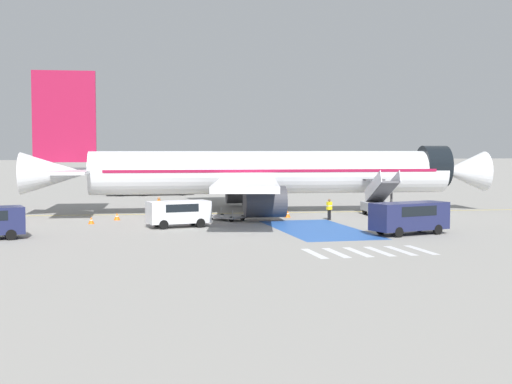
{
  "coord_description": "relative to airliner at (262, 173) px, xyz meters",
  "views": [
    {
      "loc": [
        -14.29,
        -58.62,
        5.43
      ],
      "look_at": [
        -1.15,
        -1.27,
        1.85
      ],
      "focal_mm": 50.0,
      "sensor_mm": 36.0,
      "label": 1
    }
  ],
  "objects": [
    {
      "name": "service_van_0",
      "position": [
        5.52,
        -16.96,
        -2.17
      ],
      "size": [
        5.38,
        3.13,
        2.03
      ],
      "rotation": [
        0.0,
        0.0,
        4.98
      ],
      "color": "#1E234C",
      "rests_on": "ground_plane"
    },
    {
      "name": "ground_crew_1",
      "position": [
        -8.95,
        -2.62,
        -2.44
      ],
      "size": [
        0.32,
        0.47,
        1.67
      ],
      "rotation": [
        0.0,
        0.0,
        4.49
      ],
      "color": "#2D2D33",
      "rests_on": "ground_plane"
    },
    {
      "name": "ground_crew_0",
      "position": [
        3.57,
        -7.05,
        -2.48
      ],
      "size": [
        0.49,
        0.4,
        1.61
      ],
      "rotation": [
        0.0,
        0.0,
        3.61
      ],
      "color": "black",
      "rests_on": "ground_plane"
    },
    {
      "name": "apron_walkway_bar_1",
      "position": [
        -1.63,
        -23.47,
        -3.39
      ],
      "size": [
        0.44,
        3.6,
        0.01
      ],
      "primitive_type": "cube",
      "color": "silver",
      "rests_on": "ground_plane"
    },
    {
      "name": "ground_plane",
      "position": [
        0.34,
        0.14,
        -3.39
      ],
      "size": [
        600.0,
        600.0,
        0.0
      ],
      "primitive_type": "plane",
      "color": "gray"
    },
    {
      "name": "service_van_1",
      "position": [
        -8.24,
        -9.54,
        -2.29
      ],
      "size": [
        4.5,
        2.56,
        1.82
      ],
      "rotation": [
        0.0,
        0.0,
        4.9
      ],
      "color": "silver",
      "rests_on": "ground_plane"
    },
    {
      "name": "apron_walkway_bar_2",
      "position": [
        -0.43,
        -23.47,
        -3.39
      ],
      "size": [
        0.44,
        3.6,
        0.01
      ],
      "primitive_type": "cube",
      "color": "silver",
      "rests_on": "ground_plane"
    },
    {
      "name": "apron_walkway_bar_3",
      "position": [
        0.77,
        -23.47,
        -3.39
      ],
      "size": [
        0.44,
        3.6,
        0.01
      ],
      "primitive_type": "cube",
      "color": "silver",
      "rests_on": "ground_plane"
    },
    {
      "name": "traffic_cone_0",
      "position": [
        -14.13,
        -5.92,
        -3.14
      ],
      "size": [
        0.46,
        0.46,
        0.51
      ],
      "color": "orange",
      "rests_on": "ground_plane"
    },
    {
      "name": "traffic_cone_1",
      "position": [
        -12.22,
        -3.53,
        -3.12
      ],
      "size": [
        0.5,
        0.5,
        0.55
      ],
      "color": "orange",
      "rests_on": "ground_plane"
    },
    {
      "name": "boarding_stairs_forward",
      "position": [
        8.68,
        -5.11,
        -2.44
      ],
      "size": [
        2.6,
        5.38,
        3.76
      ],
      "rotation": [
        0.0,
        0.0,
        -0.09
      ],
      "color": "#ADB2BA",
      "rests_on": "ground_plane"
    },
    {
      "name": "traffic_cone_2",
      "position": [
        0.99,
        -4.4,
        -3.11
      ],
      "size": [
        0.51,
        0.51,
        0.57
      ],
      "color": "orange",
      "rests_on": "ground_plane"
    },
    {
      "name": "apron_walkway_bar_4",
      "position": [
        1.97,
        -23.47,
        -3.39
      ],
      "size": [
        0.44,
        3.6,
        0.01
      ],
      "primitive_type": "cube",
      "color": "silver",
      "rests_on": "ground_plane"
    },
    {
      "name": "airliner",
      "position": [
        0.0,
        0.0,
        0.0
      ],
      "size": [
        39.72,
        33.47,
        11.72
      ],
      "rotation": [
        0.0,
        0.0,
        -1.66
      ],
      "color": "silver",
      "rests_on": "ground_plane"
    },
    {
      "name": "apron_walkway_bar_5",
      "position": [
        3.17,
        -23.47,
        -3.39
      ],
      "size": [
        0.44,
        3.6,
        0.01
      ],
      "primitive_type": "cube",
      "color": "silver",
      "rests_on": "ground_plane"
    },
    {
      "name": "baggage_cart",
      "position": [
        -4.11,
        -5.59,
        -3.14
      ],
      "size": [
        2.77,
        2.98,
        0.87
      ],
      "rotation": [
        0.0,
        0.0,
        3.79
      ],
      "color": "gray",
      "rests_on": "ground_plane"
    },
    {
      "name": "apron_leadline_yellow",
      "position": [
        0.77,
        -0.07,
        -3.39
      ],
      "size": [
        73.97,
        6.56,
        0.01
      ],
      "primitive_type": "cube",
      "rotation": [
        0.0,
        0.0,
        -1.66
      ],
      "color": "gold",
      "rests_on": "ground_plane"
    },
    {
      "name": "fuel_tanker",
      "position": [
        -7.5,
        25.11,
        -1.78
      ],
      "size": [
        10.15,
        2.71,
        3.23
      ],
      "rotation": [
        0.0,
        0.0,
        -1.58
      ],
      "color": "#38383D",
      "rests_on": "ground_plane"
    },
    {
      "name": "apron_walkway_bar_0",
      "position": [
        -2.83,
        -23.47,
        -3.39
      ],
      "size": [
        0.44,
        3.6,
        0.01
      ],
      "primitive_type": "cube",
      "color": "silver",
      "rests_on": "ground_plane"
    },
    {
      "name": "apron_stand_patch_blue",
      "position": [
        0.77,
        -12.88,
        -3.39
      ],
      "size": [
        5.31,
        12.46,
        0.01
      ],
      "primitive_type": "cube",
      "color": "#2856A8",
      "rests_on": "ground_plane"
    }
  ]
}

